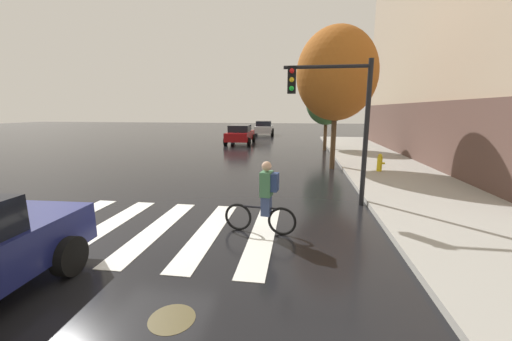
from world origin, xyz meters
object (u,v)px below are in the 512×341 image
sedan_far (264,128)px  traffic_light_near (338,108)px  sedan_mid (240,134)px  cyclist (265,198)px  street_tree_near (337,74)px  street_tree_mid (327,101)px  manhole_cover (172,319)px  fire_hydrant (380,163)px

sedan_far → traffic_light_near: 25.77m
sedan_mid → cyclist: cyclist is taller
traffic_light_near → sedan_far: bearing=101.5°
traffic_light_near → street_tree_near: size_ratio=0.64×
sedan_far → street_tree_mid: street_tree_mid is taller
manhole_cover → street_tree_mid: bearing=79.4°
sedan_mid → cyclist: (4.25, -18.44, 0.03)m
sedan_mid → cyclist: bearing=-77.0°
sedan_far → street_tree_near: street_tree_near is taller
manhole_cover → street_tree_mid: size_ratio=0.13×
manhole_cover → street_tree_near: 12.63m
street_tree_mid → sedan_mid: bearing=154.2°
street_tree_mid → manhole_cover: bearing=-100.6°
cyclist → fire_hydrant: (4.26, 7.17, -0.31)m
fire_hydrant → street_tree_mid: street_tree_mid is taller
cyclist → street_tree_near: (2.33, 8.29, 3.58)m
sedan_far → cyclist: 27.89m
manhole_cover → sedan_mid: bearing=98.8°
sedan_mid → street_tree_mid: bearing=-25.8°
sedan_mid → traffic_light_near: (6.04, -15.92, 2.05)m
traffic_light_near → street_tree_near: 6.00m
traffic_light_near → fire_hydrant: size_ratio=5.38×
fire_hydrant → street_tree_near: (-1.92, 1.12, 3.89)m
sedan_mid → traffic_light_near: size_ratio=1.10×
cyclist → manhole_cover: bearing=-106.5°
fire_hydrant → street_tree_mid: 8.69m
cyclist → street_tree_mid: bearing=80.6°
traffic_light_near → sedan_mid: bearing=110.8°
manhole_cover → fire_hydrant: (5.17, 10.26, 0.53)m
manhole_cover → sedan_mid: (-3.33, 21.53, 0.81)m
cyclist → sedan_far: bearing=96.9°
manhole_cover → cyclist: 3.33m
manhole_cover → sedan_far: 30.89m
sedan_mid → street_tree_mid: (6.75, -3.26, 2.60)m
sedan_mid → traffic_light_near: 17.15m
cyclist → street_tree_near: bearing=74.3°
street_tree_mid → cyclist: bearing=-99.4°
street_tree_mid → traffic_light_near: bearing=-93.2°
manhole_cover → sedan_far: sedan_far is taller
street_tree_near → sedan_far: bearing=106.3°
cyclist → fire_hydrant: bearing=59.3°
sedan_mid → street_tree_near: size_ratio=0.70×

